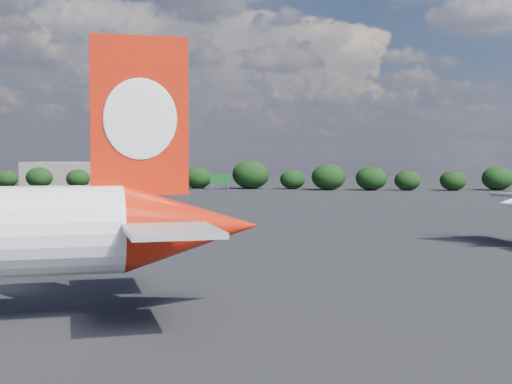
# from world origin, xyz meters

# --- Properties ---
(ground) EXTENTS (500.00, 500.00, 0.00)m
(ground) POSITION_xyz_m (0.00, 60.00, 0.00)
(ground) COLOR black
(ground) RESTS_ON ground
(terminal_building) EXTENTS (42.00, 16.00, 8.00)m
(terminal_building) POSITION_xyz_m (-65.00, 192.00, 4.00)
(terminal_building) COLOR gray
(terminal_building) RESTS_ON ground
(highway_sign) EXTENTS (6.00, 0.30, 4.50)m
(highway_sign) POSITION_xyz_m (-18.00, 176.00, 3.13)
(highway_sign) COLOR #156922
(highway_sign) RESTS_ON ground
(billboard_yellow) EXTENTS (5.00, 0.30, 5.50)m
(billboard_yellow) POSITION_xyz_m (12.00, 182.00, 3.87)
(billboard_yellow) COLOR yellow
(billboard_yellow) RESTS_ON ground
(horizon_treeline) EXTENTS (201.37, 15.21, 9.17)m
(horizon_treeline) POSITION_xyz_m (16.02, 179.06, 3.88)
(horizon_treeline) COLOR black
(horizon_treeline) RESTS_ON ground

